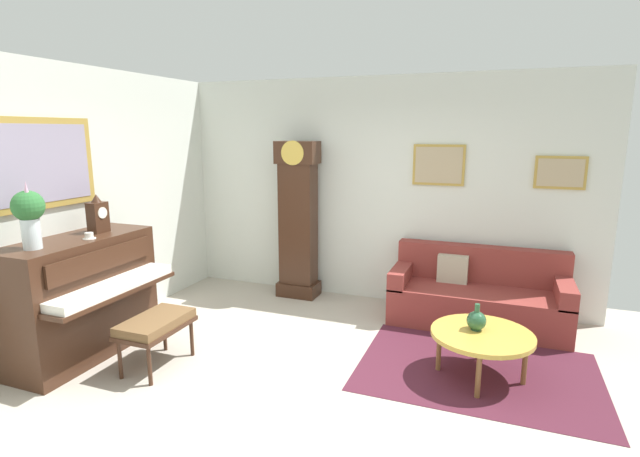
{
  "coord_description": "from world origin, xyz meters",
  "views": [
    {
      "loc": [
        1.46,
        -3.48,
        2.15
      ],
      "look_at": [
        -0.39,
        1.38,
        1.08
      ],
      "focal_mm": 26.9,
      "sensor_mm": 36.0,
      "label": 1
    }
  ],
  "objects_px": {
    "coffee_table": "(482,336)",
    "flower_vase": "(29,212)",
    "green_jug": "(476,320)",
    "piano": "(82,296)",
    "mantel_clock": "(98,215)",
    "piano_bench": "(156,325)",
    "teacup": "(89,236)",
    "couch": "(477,296)",
    "grandfather_clock": "(298,224)"
  },
  "relations": [
    {
      "from": "piano_bench",
      "to": "flower_vase",
      "type": "height_order",
      "value": "flower_vase"
    },
    {
      "from": "piano",
      "to": "grandfather_clock",
      "type": "xyz_separation_m",
      "value": [
        1.27,
        2.3,
        0.38
      ]
    },
    {
      "from": "piano_bench",
      "to": "grandfather_clock",
      "type": "bearing_deg",
      "value": 79.06
    },
    {
      "from": "couch",
      "to": "green_jug",
      "type": "xyz_separation_m",
      "value": [
        0.04,
        -1.24,
        0.2
      ]
    },
    {
      "from": "green_jug",
      "to": "mantel_clock",
      "type": "bearing_deg",
      "value": -169.75
    },
    {
      "from": "grandfather_clock",
      "to": "piano",
      "type": "bearing_deg",
      "value": -118.84
    },
    {
      "from": "flower_vase",
      "to": "teacup",
      "type": "height_order",
      "value": "flower_vase"
    },
    {
      "from": "piano_bench",
      "to": "teacup",
      "type": "distance_m",
      "value": 1.04
    },
    {
      "from": "coffee_table",
      "to": "green_jug",
      "type": "bearing_deg",
      "value": 142.02
    },
    {
      "from": "couch",
      "to": "coffee_table",
      "type": "bearing_deg",
      "value": -85.61
    },
    {
      "from": "piano",
      "to": "coffee_table",
      "type": "distance_m",
      "value": 3.74
    },
    {
      "from": "piano_bench",
      "to": "teacup",
      "type": "bearing_deg",
      "value": -179.13
    },
    {
      "from": "piano_bench",
      "to": "flower_vase",
      "type": "relative_size",
      "value": 1.21
    },
    {
      "from": "green_jug",
      "to": "piano_bench",
      "type": "bearing_deg",
      "value": -161.89
    },
    {
      "from": "mantel_clock",
      "to": "piano_bench",
      "type": "bearing_deg",
      "value": -16.85
    },
    {
      "from": "coffee_table",
      "to": "mantel_clock",
      "type": "relative_size",
      "value": 2.32
    },
    {
      "from": "coffee_table",
      "to": "teacup",
      "type": "relative_size",
      "value": 7.59
    },
    {
      "from": "piano",
      "to": "flower_vase",
      "type": "bearing_deg",
      "value": -89.87
    },
    {
      "from": "piano_bench",
      "to": "flower_vase",
      "type": "xyz_separation_m",
      "value": [
        -0.83,
        -0.47,
        1.07
      ]
    },
    {
      "from": "grandfather_clock",
      "to": "teacup",
      "type": "xyz_separation_m",
      "value": [
        -1.13,
        -2.28,
        0.22
      ]
    },
    {
      "from": "grandfather_clock",
      "to": "flower_vase",
      "type": "xyz_separation_m",
      "value": [
        -1.27,
        -2.75,
        0.51
      ]
    },
    {
      "from": "flower_vase",
      "to": "green_jug",
      "type": "bearing_deg",
      "value": 21.0
    },
    {
      "from": "piano_bench",
      "to": "green_jug",
      "type": "relative_size",
      "value": 2.92
    },
    {
      "from": "piano",
      "to": "mantel_clock",
      "type": "height_order",
      "value": "mantel_clock"
    },
    {
      "from": "coffee_table",
      "to": "mantel_clock",
      "type": "height_order",
      "value": "mantel_clock"
    },
    {
      "from": "piano",
      "to": "mantel_clock",
      "type": "bearing_deg",
      "value": 89.69
    },
    {
      "from": "couch",
      "to": "flower_vase",
      "type": "bearing_deg",
      "value": -143.44
    },
    {
      "from": "grandfather_clock",
      "to": "green_jug",
      "type": "relative_size",
      "value": 8.46
    },
    {
      "from": "grandfather_clock",
      "to": "couch",
      "type": "relative_size",
      "value": 1.07
    },
    {
      "from": "grandfather_clock",
      "to": "green_jug",
      "type": "xyz_separation_m",
      "value": [
        2.3,
        -1.38,
        -0.46
      ]
    },
    {
      "from": "grandfather_clock",
      "to": "green_jug",
      "type": "bearing_deg",
      "value": -30.88
    },
    {
      "from": "piano",
      "to": "green_jug",
      "type": "distance_m",
      "value": 3.69
    },
    {
      "from": "teacup",
      "to": "green_jug",
      "type": "relative_size",
      "value": 0.48
    },
    {
      "from": "piano",
      "to": "couch",
      "type": "bearing_deg",
      "value": 31.63
    },
    {
      "from": "piano",
      "to": "green_jug",
      "type": "bearing_deg",
      "value": 14.57
    },
    {
      "from": "couch",
      "to": "flower_vase",
      "type": "height_order",
      "value": "flower_vase"
    },
    {
      "from": "grandfather_clock",
      "to": "green_jug",
      "type": "height_order",
      "value": "grandfather_clock"
    },
    {
      "from": "grandfather_clock",
      "to": "couch",
      "type": "xyz_separation_m",
      "value": [
        2.26,
        -0.13,
        -0.65
      ]
    },
    {
      "from": "piano_bench",
      "to": "teacup",
      "type": "relative_size",
      "value": 6.03
    },
    {
      "from": "coffee_table",
      "to": "flower_vase",
      "type": "height_order",
      "value": "flower_vase"
    },
    {
      "from": "grandfather_clock",
      "to": "flower_vase",
      "type": "height_order",
      "value": "grandfather_clock"
    },
    {
      "from": "teacup",
      "to": "couch",
      "type": "bearing_deg",
      "value": 32.44
    },
    {
      "from": "coffee_table",
      "to": "flower_vase",
      "type": "relative_size",
      "value": 1.52
    },
    {
      "from": "piano_bench",
      "to": "grandfather_clock",
      "type": "distance_m",
      "value": 2.38
    },
    {
      "from": "couch",
      "to": "teacup",
      "type": "height_order",
      "value": "teacup"
    },
    {
      "from": "mantel_clock",
      "to": "grandfather_clock",
      "type": "bearing_deg",
      "value": 57.92
    },
    {
      "from": "coffee_table",
      "to": "green_jug",
      "type": "distance_m",
      "value": 0.14
    },
    {
      "from": "couch",
      "to": "green_jug",
      "type": "height_order",
      "value": "couch"
    },
    {
      "from": "coffee_table",
      "to": "green_jug",
      "type": "xyz_separation_m",
      "value": [
        -0.06,
        0.04,
        0.12
      ]
    },
    {
      "from": "grandfather_clock",
      "to": "coffee_table",
      "type": "xyz_separation_m",
      "value": [
        2.36,
        -1.42,
        -0.57
      ]
    }
  ]
}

